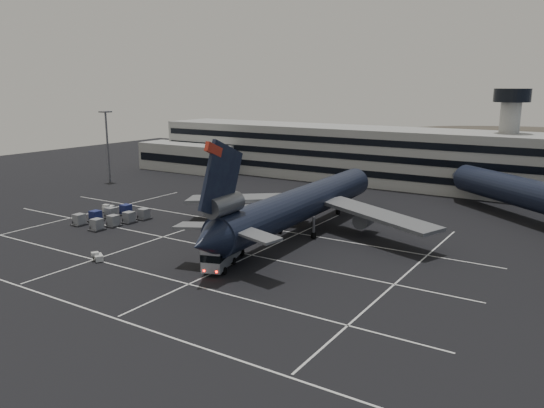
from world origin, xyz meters
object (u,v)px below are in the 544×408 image
(trijet_main, at_px, (301,204))
(bus_near, at_px, (225,248))
(tug_a, at_px, (108,208))
(uld_cluster, at_px, (112,217))
(bus_far, at_px, (249,216))

(trijet_main, distance_m, bus_near, 19.58)
(trijet_main, xyz_separation_m, tug_a, (-40.61, -6.39, -4.59))
(bus_near, bearing_deg, trijet_main, 67.22)
(tug_a, relative_size, uld_cluster, 0.19)
(bus_near, distance_m, tug_a, 41.43)
(bus_far, xyz_separation_m, tug_a, (-31.28, -4.62, -1.53))
(bus_near, xyz_separation_m, tug_a, (-39.33, 12.92, -1.63))
(bus_far, distance_m, tug_a, 31.66)
(bus_far, height_order, tug_a, bus_far)
(bus_far, bearing_deg, trijet_main, -55.97)
(trijet_main, bearing_deg, tug_a, -173.31)
(bus_far, relative_size, tug_a, 4.53)
(trijet_main, relative_size, bus_far, 5.04)
(trijet_main, distance_m, tug_a, 41.36)
(trijet_main, xyz_separation_m, uld_cluster, (-33.12, -11.86, -4.24))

